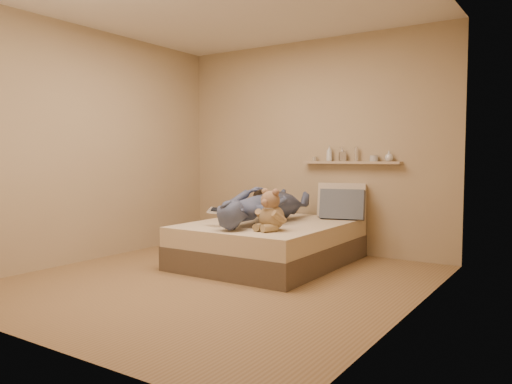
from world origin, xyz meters
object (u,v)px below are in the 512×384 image
Objects in this scene: teddy_bear at (271,213)px; dark_plush at (259,203)px; person at (263,204)px; bed at (270,243)px; game_console at (215,210)px; pillow_cream at (342,201)px; pillow_grey at (342,205)px; wall_shelf at (350,163)px.

dark_plush is at bearing 127.33° from teddy_bear.
bed is at bearing -148.10° from person.
person is at bearing -143.25° from bed.
game_console is 0.35× the size of pillow_cream.
teddy_bear is at bearing -100.56° from pillow_grey.
pillow_grey is at bearing -2.25° from dark_plush.
wall_shelf is (0.85, 1.49, 0.48)m from game_console.
teddy_bear is at bearing 6.67° from game_console.
person is at bearing -129.69° from pillow_grey.
game_console is 1.36m from dark_plush.
teddy_bear is at bearing -57.74° from bed.
person is (-0.55, -0.88, -0.00)m from pillow_cream.
person is (-0.61, -0.74, 0.03)m from pillow_grey.
person is (0.23, 0.54, 0.03)m from game_console.
bed is 1.58× the size of wall_shelf.
teddy_bear is (0.32, -0.51, 0.40)m from bed.
teddy_bear is 0.75× the size of pillow_cream.
person is (0.56, -0.79, 0.07)m from dark_plush.
pillow_cream is at bearing 83.26° from teddy_bear.
wall_shelf is at bearing 80.95° from teddy_bear.
dark_plush is 0.97m from person.
bed is 0.43m from person.
dark_plush is 0.54× the size of pillow_cream.
bed is 0.77m from game_console.
wall_shelf reaches higher than teddy_bear.
bed is at bearing 62.94° from game_console.
teddy_bear reaches higher than bed.
dark_plush is 0.25× the size of wall_shelf.
dark_plush is at bearing 177.75° from pillow_grey.
game_console is at bearing -123.58° from pillow_grey.
teddy_bear is at bearing 125.18° from person.
pillow_cream is (0.16, 1.34, 0.03)m from teddy_bear.
pillow_cream is 0.46× the size of wall_shelf.
person is (-0.39, 0.46, 0.03)m from teddy_bear.
wall_shelf is at bearing 49.37° from pillow_cream.
pillow_grey is at bearing -134.54° from person.
pillow_grey is 0.53m from wall_shelf.
game_console is 1.62m from pillow_cream.
game_console is 0.63m from teddy_bear.
bed is 0.97m from pillow_grey.
person reaches higher than game_console.
dark_plush is (-0.63, 0.74, 0.35)m from bed.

